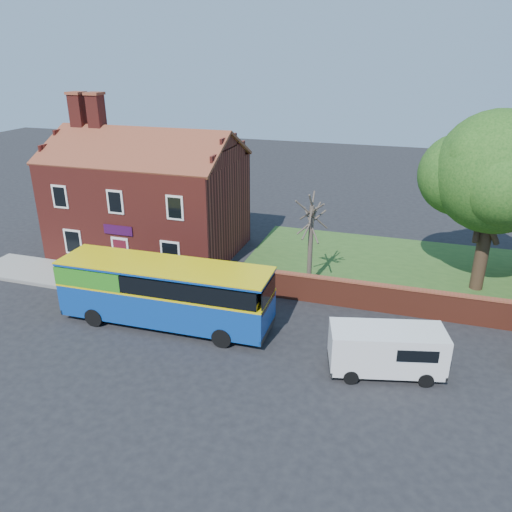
% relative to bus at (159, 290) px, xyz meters
% --- Properties ---
extents(ground, '(120.00, 120.00, 0.00)m').
position_rel_bus_xyz_m(ground, '(1.53, -2.31, -1.88)').
color(ground, black).
rests_on(ground, ground).
extents(pavement, '(18.00, 3.50, 0.12)m').
position_rel_bus_xyz_m(pavement, '(-5.47, 3.44, -1.82)').
color(pavement, gray).
rests_on(pavement, ground).
extents(kerb, '(18.00, 0.15, 0.14)m').
position_rel_bus_xyz_m(kerb, '(-5.47, 1.69, -1.81)').
color(kerb, slate).
rests_on(kerb, ground).
extents(grass_strip, '(26.00, 12.00, 0.04)m').
position_rel_bus_xyz_m(grass_strip, '(14.53, 10.69, -1.86)').
color(grass_strip, '#426B28').
rests_on(grass_strip, ground).
extents(shop_building, '(12.30, 8.13, 10.50)m').
position_rel_bus_xyz_m(shop_building, '(-5.49, 9.19, 1.53)').
color(shop_building, maroon).
rests_on(shop_building, ground).
extents(boundary_wall, '(22.00, 0.38, 1.60)m').
position_rel_bus_xyz_m(boundary_wall, '(14.53, 4.69, -1.07)').
color(boundary_wall, maroon).
rests_on(boundary_wall, ground).
extents(bus, '(10.95, 2.97, 3.32)m').
position_rel_bus_xyz_m(bus, '(0.00, 0.00, 0.00)').
color(bus, '#0D3B93').
rests_on(bus, ground).
extents(van_near, '(5.19, 3.05, 2.14)m').
position_rel_bus_xyz_m(van_near, '(11.41, -0.97, -0.68)').
color(van_near, white).
rests_on(van_near, ground).
extents(large_tree, '(8.52, 6.74, 10.39)m').
position_rel_bus_xyz_m(large_tree, '(16.05, 9.46, 4.92)').
color(large_tree, black).
rests_on(large_tree, ground).
extents(bare_tree, '(2.04, 2.43, 5.45)m').
position_rel_bus_xyz_m(bare_tree, '(6.38, 6.72, 0.91)').
color(bare_tree, '#4C4238').
rests_on(bare_tree, ground).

